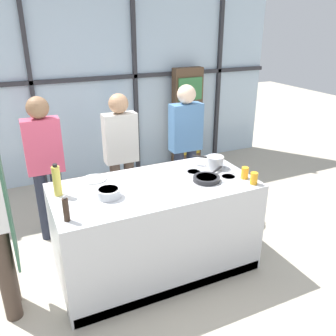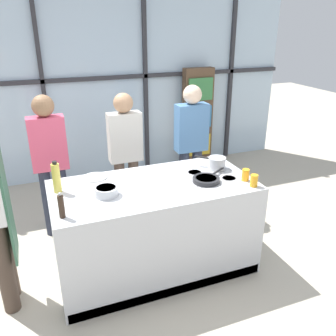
# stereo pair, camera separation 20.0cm
# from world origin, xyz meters

# --- Properties ---
(ground_plane) EXTENTS (18.00, 18.00, 0.00)m
(ground_plane) POSITION_xyz_m (0.00, 0.00, 0.00)
(ground_plane) COLOR #BCB29E
(back_window_wall) EXTENTS (6.40, 0.10, 2.80)m
(back_window_wall) POSITION_xyz_m (0.00, 2.63, 1.40)
(back_window_wall) COLOR silver
(back_window_wall) RESTS_ON ground_plane
(bookshelf) EXTENTS (0.50, 0.19, 1.64)m
(bookshelf) POSITION_xyz_m (1.63, 2.44, 0.82)
(bookshelf) COLOR brown
(bookshelf) RESTS_ON ground_plane
(demo_island) EXTENTS (1.89, 0.94, 0.93)m
(demo_island) POSITION_xyz_m (0.00, -0.00, 0.46)
(demo_island) COLOR silver
(demo_island) RESTS_ON ground_plane
(spectator_far_left) EXTENTS (0.38, 0.23, 1.64)m
(spectator_far_left) POSITION_xyz_m (-0.85, 1.02, 0.95)
(spectator_far_left) COLOR #232838
(spectator_far_left) RESTS_ON ground_plane
(spectator_center_left) EXTENTS (0.39, 0.22, 1.60)m
(spectator_center_left) POSITION_xyz_m (0.00, 1.02, 0.92)
(spectator_center_left) COLOR #47382D
(spectator_center_left) RESTS_ON ground_plane
(spectator_center_right) EXTENTS (0.40, 0.23, 1.64)m
(spectator_center_right) POSITION_xyz_m (0.85, 1.02, 0.94)
(spectator_center_right) COLOR #232838
(spectator_center_right) RESTS_ON ground_plane
(frying_pan) EXTENTS (0.42, 0.31, 0.04)m
(frying_pan) POSITION_xyz_m (0.49, -0.12, 0.95)
(frying_pan) COLOR #232326
(frying_pan) RESTS_ON demo_island
(saucepan) EXTENTS (0.27, 0.27, 0.12)m
(saucepan) POSITION_xyz_m (0.73, 0.13, 0.99)
(saucepan) COLOR silver
(saucepan) RESTS_ON demo_island
(white_plate) EXTENTS (0.23, 0.23, 0.01)m
(white_plate) POSITION_xyz_m (-0.48, 0.35, 0.94)
(white_plate) COLOR white
(white_plate) RESTS_ON demo_island
(mixing_bowl) EXTENTS (0.21, 0.21, 0.08)m
(mixing_bowl) POSITION_xyz_m (-0.46, -0.06, 0.97)
(mixing_bowl) COLOR silver
(mixing_bowl) RESTS_ON demo_island
(oil_bottle) EXTENTS (0.07, 0.07, 0.29)m
(oil_bottle) POSITION_xyz_m (-0.85, 0.16, 1.07)
(oil_bottle) COLOR #E0CC4C
(oil_bottle) RESTS_ON demo_island
(pepper_grinder) EXTENTS (0.05, 0.05, 0.22)m
(pepper_grinder) POSITION_xyz_m (-0.86, -0.31, 1.03)
(pepper_grinder) COLOR #332319
(pepper_grinder) RESTS_ON demo_island
(juice_glass_near) EXTENTS (0.07, 0.07, 0.11)m
(juice_glass_near) POSITION_xyz_m (0.85, -0.37, 0.99)
(juice_glass_near) COLOR orange
(juice_glass_near) RESTS_ON demo_island
(juice_glass_far) EXTENTS (0.07, 0.07, 0.11)m
(juice_glass_far) POSITION_xyz_m (0.85, -0.23, 0.99)
(juice_glass_far) COLOR orange
(juice_glass_far) RESTS_ON demo_island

